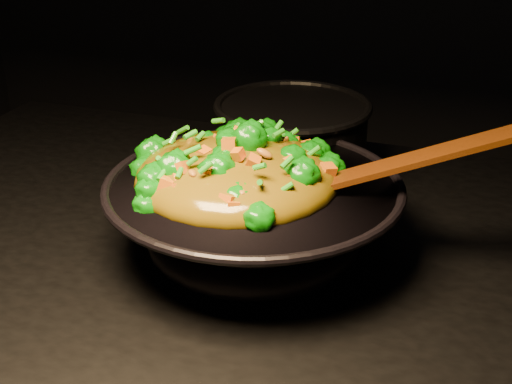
% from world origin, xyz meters
% --- Properties ---
extents(wok, '(0.38, 0.38, 0.11)m').
position_xyz_m(wok, '(0.07, -0.01, 0.95)').
color(wok, black).
rests_on(wok, stovetop).
extents(stir_fry, '(0.32, 0.32, 0.09)m').
position_xyz_m(stir_fry, '(0.05, -0.01, 1.05)').
color(stir_fry, '#0C6C07').
rests_on(stir_fry, wok).
extents(spatula, '(0.26, 0.07, 0.11)m').
position_xyz_m(spatula, '(0.26, 0.01, 1.05)').
color(spatula, '#3B1207').
rests_on(spatula, wok).
extents(back_pot, '(0.31, 0.31, 0.14)m').
position_xyz_m(back_pot, '(0.05, 0.24, 0.97)').
color(back_pot, black).
rests_on(back_pot, stovetop).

